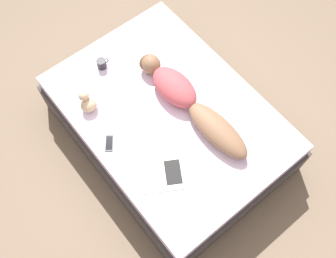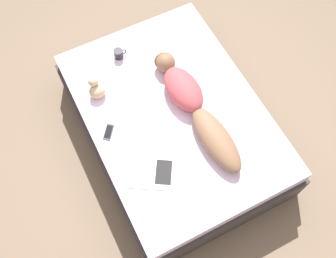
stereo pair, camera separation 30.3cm
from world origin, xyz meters
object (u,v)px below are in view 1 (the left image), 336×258
(open_magazine, at_px, (162,174))
(cell_phone, at_px, (109,143))
(person, at_px, (188,101))
(coffee_mug, at_px, (102,63))

(open_magazine, xyz_separation_m, cell_phone, (-0.18, 0.50, 0.00))
(person, xyz_separation_m, open_magazine, (-0.58, -0.36, -0.09))
(coffee_mug, bearing_deg, cell_phone, -120.55)
(open_magazine, distance_m, coffee_mug, 1.21)
(person, bearing_deg, open_magazine, -150.39)
(cell_phone, bearing_deg, coffee_mug, 97.27)
(person, relative_size, cell_phone, 8.23)
(coffee_mug, distance_m, cell_phone, 0.80)
(coffee_mug, xyz_separation_m, cell_phone, (-0.41, -0.69, -0.04))
(person, relative_size, open_magazine, 2.64)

